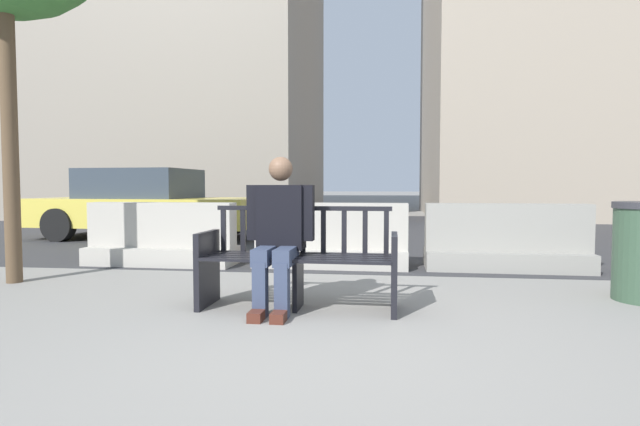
{
  "coord_description": "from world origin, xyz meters",
  "views": [
    {
      "loc": [
        0.44,
        -3.22,
        1.06
      ],
      "look_at": [
        -0.28,
        2.48,
        0.75
      ],
      "focal_mm": 28.0,
      "sensor_mm": 36.0,
      "label": 1
    }
  ],
  "objects_px": {
    "seated_person": "(279,229)",
    "jersey_barrier_centre": "(331,241)",
    "street_bench": "(299,263)",
    "car_taxi_near": "(148,204)",
    "jersey_barrier_left": "(162,239)",
    "jersey_barrier_right": "(506,243)"
  },
  "relations": [
    {
      "from": "jersey_barrier_centre",
      "to": "car_taxi_near",
      "type": "xyz_separation_m",
      "value": [
        -4.08,
        3.11,
        0.35
      ]
    },
    {
      "from": "seated_person",
      "to": "car_taxi_near",
      "type": "height_order",
      "value": "car_taxi_near"
    },
    {
      "from": "street_bench",
      "to": "car_taxi_near",
      "type": "bearing_deg",
      "value": 126.9
    },
    {
      "from": "seated_person",
      "to": "jersey_barrier_centre",
      "type": "xyz_separation_m",
      "value": [
        0.21,
        2.33,
        -0.35
      ]
    },
    {
      "from": "jersey_barrier_left",
      "to": "car_taxi_near",
      "type": "distance_m",
      "value": 3.7
    },
    {
      "from": "seated_person",
      "to": "jersey_barrier_right",
      "type": "relative_size",
      "value": 0.65
    },
    {
      "from": "jersey_barrier_centre",
      "to": "seated_person",
      "type": "bearing_deg",
      "value": -95.06
    },
    {
      "from": "jersey_barrier_left",
      "to": "jersey_barrier_centre",
      "type": "bearing_deg",
      "value": 2.86
    },
    {
      "from": "seated_person",
      "to": "car_taxi_near",
      "type": "xyz_separation_m",
      "value": [
        -3.88,
        5.43,
        -0.0
      ]
    },
    {
      "from": "jersey_barrier_left",
      "to": "jersey_barrier_right",
      "type": "xyz_separation_m",
      "value": [
        4.51,
        0.13,
        0.0
      ]
    },
    {
      "from": "street_bench",
      "to": "jersey_barrier_left",
      "type": "bearing_deg",
      "value": 136.09
    },
    {
      "from": "street_bench",
      "to": "car_taxi_near",
      "type": "xyz_separation_m",
      "value": [
        -4.04,
        5.38,
        0.29
      ]
    },
    {
      "from": "street_bench",
      "to": "seated_person",
      "type": "xyz_separation_m",
      "value": [
        -0.16,
        -0.05,
        0.29
      ]
    },
    {
      "from": "jersey_barrier_centre",
      "to": "jersey_barrier_left",
      "type": "relative_size",
      "value": 1.0
    },
    {
      "from": "jersey_barrier_left",
      "to": "car_taxi_near",
      "type": "bearing_deg",
      "value": 119.15
    },
    {
      "from": "jersey_barrier_right",
      "to": "jersey_barrier_centre",
      "type": "bearing_deg",
      "value": -179.71
    },
    {
      "from": "jersey_barrier_centre",
      "to": "jersey_barrier_left",
      "type": "xyz_separation_m",
      "value": [
        -2.29,
        -0.11,
        0.0
      ]
    },
    {
      "from": "car_taxi_near",
      "to": "jersey_barrier_centre",
      "type": "bearing_deg",
      "value": -37.27
    },
    {
      "from": "jersey_barrier_centre",
      "to": "car_taxi_near",
      "type": "distance_m",
      "value": 5.14
    },
    {
      "from": "jersey_barrier_centre",
      "to": "car_taxi_near",
      "type": "relative_size",
      "value": 0.43
    },
    {
      "from": "street_bench",
      "to": "car_taxi_near",
      "type": "relative_size",
      "value": 0.37
    },
    {
      "from": "seated_person",
      "to": "street_bench",
      "type": "bearing_deg",
      "value": 18.49
    }
  ]
}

